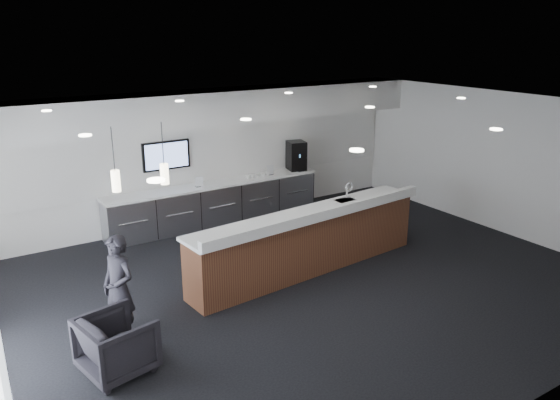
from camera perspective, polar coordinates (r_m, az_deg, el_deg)
ground at (r=9.63m, az=3.07°, el=-8.66°), size 10.00×10.00×0.00m
ceiling at (r=8.73m, az=3.40°, el=9.28°), size 10.00×8.00×0.02m
back_wall at (r=12.42m, az=-7.61°, el=4.61°), size 10.00×0.02×3.00m
right_wall at (r=12.57m, az=22.13°, el=3.61°), size 0.02×8.00×3.00m
soffit_bulkhead at (r=11.81m, az=-6.90°, el=9.65°), size 10.00×0.90×0.70m
alcove_panel at (r=12.37m, az=-7.57°, el=5.03°), size 9.80×0.06×1.40m
back_credenza at (r=12.38m, az=-6.71°, el=-0.32°), size 5.06×0.66×0.95m
wall_tv at (r=11.93m, az=-11.81°, el=4.59°), size 1.05×0.08×0.62m
pendant_left at (r=8.49m, az=-13.26°, el=3.43°), size 0.12×0.12×0.30m
pendant_right at (r=8.29m, az=-17.81°, el=2.72°), size 0.12×0.12×0.30m
ceiling_can_lights at (r=8.74m, az=3.39°, el=9.09°), size 7.00×5.00×0.02m
service_counter at (r=9.90m, az=3.01°, el=-4.25°), size 4.90×1.24×1.49m
coffee_machine at (r=13.24m, az=1.71°, el=4.66°), size 0.50×0.57×0.70m
info_sign_left at (r=11.95m, az=-8.43°, el=1.89°), size 0.16×0.07×0.22m
info_sign_right at (r=12.79m, az=-1.03°, el=3.15°), size 0.18×0.03×0.24m
armchair at (r=7.50m, az=-16.68°, el=-14.26°), size 1.01×0.99×0.78m
lounge_guest at (r=8.04m, az=-16.47°, el=-8.84°), size 0.56×0.67×1.56m
cup_0 at (r=12.76m, az=-1.31°, el=2.77°), size 0.09×0.09×0.09m
cup_1 at (r=12.69m, az=-1.85°, el=2.68°), size 0.13×0.13×0.09m
cup_2 at (r=12.62m, az=-2.39°, el=2.59°), size 0.12×0.12×0.09m
cup_3 at (r=12.55m, az=-2.95°, el=2.50°), size 0.12×0.12×0.09m
cup_4 at (r=12.49m, az=-3.50°, el=2.41°), size 0.13×0.13×0.09m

